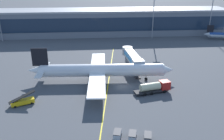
{
  "coord_description": "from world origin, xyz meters",
  "views": [
    {
      "loc": [
        -8.97,
        -68.08,
        32.32
      ],
      "look_at": [
        -3.0,
        2.84,
        4.5
      ],
      "focal_mm": 39.2,
      "sensor_mm": 36.0,
      "label": 1
    }
  ],
  "objects": [
    {
      "name": "belt_loader",
      "position": [
        -27.85,
        -8.97,
        0.99
      ],
      "size": [
        6.86,
        4.11,
        3.49
      ],
      "color": "yellow",
      "rests_on": "ground_plane"
    },
    {
      "name": "apron_light_mast_2",
      "position": [
        23.77,
        60.33,
        14.72
      ],
      "size": [
        2.8,
        0.5,
        25.41
      ],
      "color": "gray",
      "rests_on": "ground_plane"
    },
    {
      "name": "baggage_cart_2",
      "position": [
        1.99,
        -26.63,
        0.78
      ],
      "size": [
        2.17,
        2.95,
        1.48
      ],
      "color": "#595B60",
      "rests_on": "ground_plane"
    },
    {
      "name": "apron_light_mast_0",
      "position": [
        55.45,
        60.33,
        13.63
      ],
      "size": [
        2.8,
        0.5,
        23.3
      ],
      "color": "gray",
      "rests_on": "ground_plane"
    },
    {
      "name": "baggage_cart_0",
      "position": [
        -4.21,
        -25.06,
        0.78
      ],
      "size": [
        2.17,
        2.95,
        1.48
      ],
      "color": "#B2B7BC",
      "rests_on": "ground_plane"
    },
    {
      "name": "jet_bridge",
      "position": [
        5.21,
        14.54,
        4.75
      ],
      "size": [
        5.22,
        19.09,
        6.45
      ],
      "color": "#B2B7BC",
      "rests_on": "ground_plane"
    },
    {
      "name": "fuel_tanker",
      "position": [
        8.82,
        -4.87,
        1.75
      ],
      "size": [
        11.09,
        4.84,
        3.25
      ],
      "color": "#232326",
      "rests_on": "ground_plane"
    },
    {
      "name": "apron_lead_in_line",
      "position": [
        -4.31,
        2.0,
        0.0
      ],
      "size": [
        10.79,
        79.35,
        0.01
      ],
      "primitive_type": "cube",
      "rotation": [
        0.0,
        0.0,
        -0.13
      ],
      "color": "yellow",
      "rests_on": "ground_plane"
    },
    {
      "name": "main_airliner",
      "position": [
        -6.3,
        4.86,
        3.75
      ],
      "size": [
        46.98,
        37.44,
        11.27
      ],
      "color": "white",
      "rests_on": "ground_plane"
    },
    {
      "name": "ground_plane",
      "position": [
        0.0,
        0.0,
        0.0
      ],
      "size": [
        700.0,
        700.0,
        0.0
      ],
      "primitive_type": "plane",
      "color": "#47494F"
    },
    {
      "name": "terminal_building",
      "position": [
        -11.67,
        72.29,
        7.11
      ],
      "size": [
        161.61,
        19.37,
        14.18
      ],
      "color": "slate",
      "rests_on": "ground_plane"
    },
    {
      "name": "baggage_cart_1",
      "position": [
        -1.11,
        -25.85,
        0.78
      ],
      "size": [
        2.17,
        2.95,
        1.48
      ],
      "color": "#B2B7BC",
      "rests_on": "ground_plane"
    }
  ]
}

